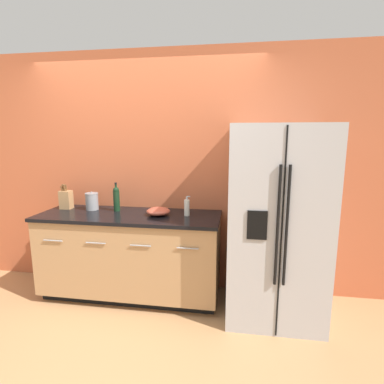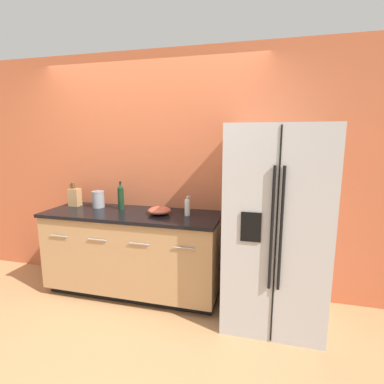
% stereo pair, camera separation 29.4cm
% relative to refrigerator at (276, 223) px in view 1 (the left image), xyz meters
% --- Properties ---
extents(ground_plane, '(14.00, 14.00, 0.00)m').
position_rel_refrigerator_xyz_m(ground_plane, '(-1.36, -0.61, -0.90)').
color(ground_plane, '#B27F51').
extents(wall_back, '(10.00, 0.05, 2.60)m').
position_rel_refrigerator_xyz_m(wall_back, '(-1.36, 0.43, 0.40)').
color(wall_back, '#BC5B38').
rests_on(wall_back, ground_plane).
extents(counter_unit, '(1.88, 0.64, 0.91)m').
position_rel_refrigerator_xyz_m(counter_unit, '(-1.46, 0.08, -0.44)').
color(counter_unit, black).
rests_on(counter_unit, ground_plane).
extents(refrigerator, '(0.87, 0.81, 1.80)m').
position_rel_refrigerator_xyz_m(refrigerator, '(0.00, 0.00, 0.00)').
color(refrigerator, '#B2B2B5').
rests_on(refrigerator, ground_plane).
extents(knife_block, '(0.12, 0.10, 0.28)m').
position_rel_refrigerator_xyz_m(knife_block, '(-2.23, 0.20, 0.11)').
color(knife_block, '#A87A4C').
rests_on(knife_block, counter_unit).
extents(wine_bottle, '(0.07, 0.07, 0.31)m').
position_rel_refrigerator_xyz_m(wine_bottle, '(-1.64, 0.19, 0.15)').
color(wine_bottle, black).
rests_on(wine_bottle, counter_unit).
extents(soap_dispenser, '(0.06, 0.05, 0.20)m').
position_rel_refrigerator_xyz_m(soap_dispenser, '(-0.86, 0.11, 0.09)').
color(soap_dispenser, silver).
rests_on(soap_dispenser, counter_unit).
extents(steel_canister, '(0.14, 0.14, 0.20)m').
position_rel_refrigerator_xyz_m(steel_canister, '(-1.93, 0.20, 0.10)').
color(steel_canister, gray).
rests_on(steel_canister, counter_unit).
extents(mixing_bowl, '(0.24, 0.24, 0.08)m').
position_rel_refrigerator_xyz_m(mixing_bowl, '(-1.15, 0.08, 0.05)').
color(mixing_bowl, '#B24C38').
rests_on(mixing_bowl, counter_unit).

